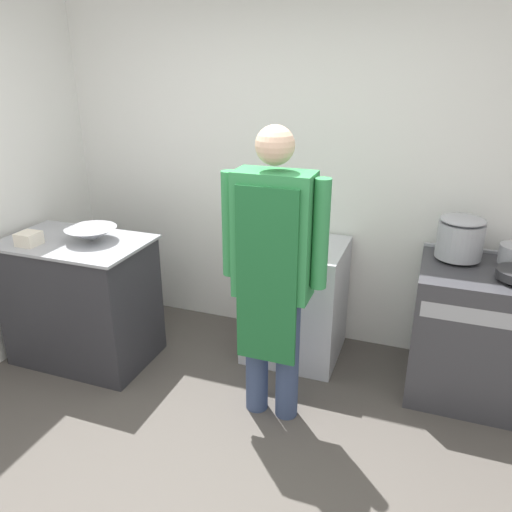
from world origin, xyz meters
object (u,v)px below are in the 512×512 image
Objects in this scene: stock_pot at (460,237)px; person_cook at (273,264)px; stove at (476,333)px; fridge_unit at (295,300)px; plastic_tub at (29,239)px; mixing_bowl at (91,234)px.

person_cook is at bearing -142.03° from stock_pot.
stove is 1.23m from fridge_unit.
fridge_unit is at bearing 24.30° from plastic_tub.
mixing_bowl is (-1.31, -0.54, 0.53)m from fridge_unit.
mixing_bowl is at bearing 172.59° from person_cook.
plastic_tub is (-2.89, -0.69, 0.52)m from stove.
plastic_tub is at bearing -163.39° from stock_pot.
fridge_unit is at bearing 22.37° from mixing_bowl.
person_cook is at bearing 1.04° from plastic_tub.
fridge_unit is 0.49× the size of person_cook.
person_cook is 1.72m from plastic_tub.
stove is at bearing 10.67° from mixing_bowl.
plastic_tub is 0.47× the size of stock_pot.
stock_pot is at bearing 16.61° from plastic_tub.
mixing_bowl reaches higher than plastic_tub.
stove is 3.02m from plastic_tub.
stock_pot is at bearing 145.28° from stove.
plastic_tub reaches higher than fridge_unit.
stock_pot is at bearing 3.24° from fridge_unit.
person_cook is 6.20× the size of stock_pot.
plastic_tub is at bearing -148.94° from mixing_bowl.
stock_pot is (-0.18, 0.12, 0.60)m from stove.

